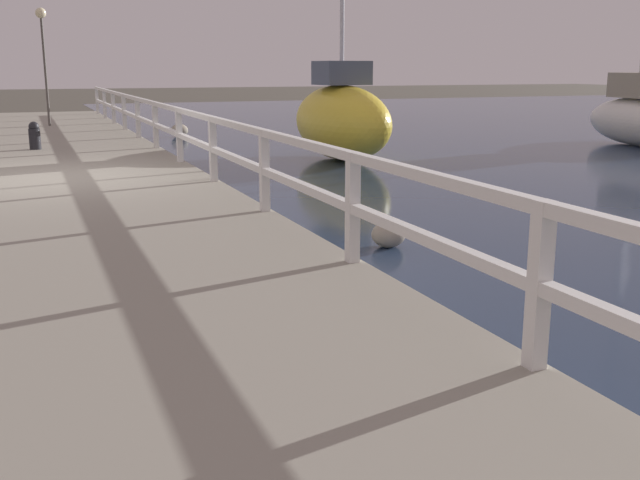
{
  "coord_description": "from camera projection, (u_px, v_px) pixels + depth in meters",
  "views": [
    {
      "loc": [
        -0.33,
        -11.91,
        1.92
      ],
      "look_at": [
        3.61,
        -1.91,
        -0.57
      ],
      "focal_mm": 42.0,
      "sensor_mm": 36.0,
      "label": 1
    }
  ],
  "objects": [
    {
      "name": "ground_plane",
      "position": [
        53.0,
        197.0,
        11.34
      ],
      "size": [
        120.0,
        120.0,
        0.0
      ],
      "primitive_type": "plane",
      "color": "#4C473D"
    },
    {
      "name": "dock_walkway",
      "position": [
        52.0,
        187.0,
        11.31
      ],
      "size": [
        4.61,
        36.0,
        0.29
      ],
      "color": "gray",
      "rests_on": "ground"
    },
    {
      "name": "railing",
      "position": [
        194.0,
        131.0,
        11.92
      ],
      "size": [
        0.1,
        32.5,
        0.94
      ],
      "color": "white",
      "rests_on": "dock_walkway"
    },
    {
      "name": "boulder_water_edge",
      "position": [
        389.0,
        234.0,
        8.14
      ],
      "size": [
        0.38,
        0.34,
        0.28
      ],
      "color": "gray",
      "rests_on": "ground"
    },
    {
      "name": "boulder_far_strip",
      "position": [
        179.0,
        130.0,
        21.0
      ],
      "size": [
        0.48,
        0.43,
        0.36
      ],
      "color": "gray",
      "rests_on": "ground"
    },
    {
      "name": "mooring_bollard",
      "position": [
        35.0,
        136.0,
        15.11
      ],
      "size": [
        0.23,
        0.23,
        0.56
      ],
      "color": "black",
      "rests_on": "dock_walkway"
    },
    {
      "name": "dock_lamp",
      "position": [
        43.0,
        36.0,
        20.7
      ],
      "size": [
        0.29,
        0.29,
        3.22
      ],
      "color": "#514C47",
      "rests_on": "dock_walkway"
    },
    {
      "name": "sailboat_yellow",
      "position": [
        341.0,
        119.0,
        15.67
      ],
      "size": [
        1.66,
        3.5,
        6.48
      ],
      "rotation": [
        0.0,
        0.0,
        0.07
      ],
      "color": "gold",
      "rests_on": "water_surface"
    },
    {
      "name": "sailboat_white",
      "position": [
        637.0,
        115.0,
        18.65
      ],
      "size": [
        1.73,
        3.81,
        7.55
      ],
      "rotation": [
        0.0,
        0.0,
        -0.16
      ],
      "color": "white",
      "rests_on": "water_surface"
    }
  ]
}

